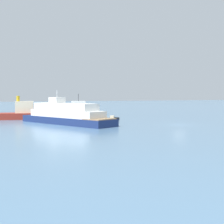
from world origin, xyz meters
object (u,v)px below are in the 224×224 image
object	(u,v)px
small_motorboat	(113,119)
white_riverboat	(66,115)
cargo_barge	(76,111)
tugboat	(27,113)

from	to	relation	value
small_motorboat	white_riverboat	size ratio (longest dim) A/B	0.17
cargo_barge	white_riverboat	bearing A→B (deg)	-110.21
white_riverboat	tugboat	world-z (taller)	white_riverboat
small_motorboat	white_riverboat	xyz separation A→B (m)	(-11.11, -3.38, 1.38)
cargo_barge	tugboat	size ratio (longest dim) A/B	2.59
small_motorboat	white_riverboat	world-z (taller)	white_riverboat
cargo_barge	small_motorboat	bearing A→B (deg)	-88.47
cargo_barge	tugboat	distance (m)	21.03
cargo_barge	white_riverboat	size ratio (longest dim) A/B	1.39
white_riverboat	cargo_barge	bearing A→B (deg)	69.79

